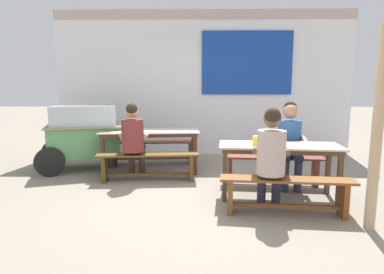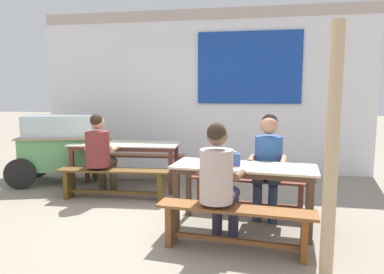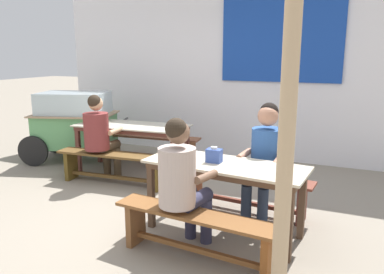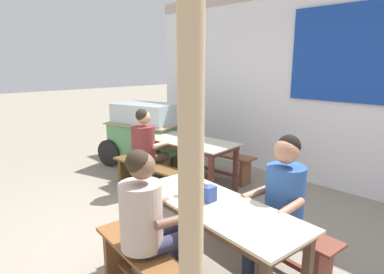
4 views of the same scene
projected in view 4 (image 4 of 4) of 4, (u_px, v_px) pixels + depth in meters
ground_plane at (158, 236)px, 3.57m from camera, size 40.00×40.00×0.00m
backdrop_wall at (299, 79)px, 5.08m from camera, size 6.35×0.23×3.08m
dining_table_far at (184, 144)px, 4.96m from camera, size 1.75×0.82×0.73m
dining_table_near at (216, 213)px, 2.69m from camera, size 1.63×0.75×0.73m
bench_far_back at (208, 157)px, 5.47m from camera, size 1.73×0.42×0.44m
bench_far_front at (155, 175)px, 4.60m from camera, size 1.62×0.40×0.44m
bench_near_back at (262, 229)px, 3.13m from camera, size 1.53×0.42×0.44m
food_cart at (145, 130)px, 5.93m from camera, size 1.77×1.25×1.15m
person_left_back_turned at (147, 145)px, 4.70m from camera, size 0.46×0.56×1.23m
person_near_front at (149, 217)px, 2.48m from camera, size 0.48×0.57×1.25m
person_right_near_table at (280, 197)px, 2.82m from camera, size 0.48×0.57×1.27m
tissue_box at (207, 192)px, 2.73m from camera, size 0.15×0.10×0.16m
condiment_jar at (184, 188)px, 2.85m from camera, size 0.08×0.08×0.13m
wooden_support_post at (191, 253)px, 1.42m from camera, size 0.11×0.11×2.09m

